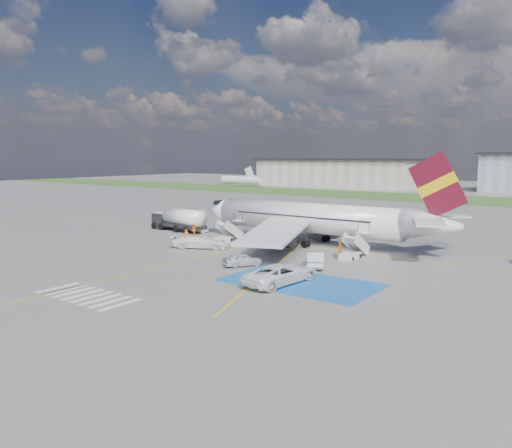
{
  "coord_description": "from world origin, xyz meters",
  "views": [
    {
      "loc": [
        32.8,
        -41.76,
        11.36
      ],
      "look_at": [
        -1.24,
        4.58,
        3.5
      ],
      "focal_mm": 35.0,
      "sensor_mm": 36.0,
      "label": 1
    }
  ],
  "objects_px": {
    "airliner": "(317,219)",
    "car_silver_a": "(243,259)",
    "fuel_tanker": "(179,222)",
    "van_white_a": "(281,270)",
    "car_silver_b": "(315,259)",
    "van_white_b": "(200,240)",
    "gpu_cart": "(200,227)"
  },
  "relations": [
    {
      "from": "van_white_a",
      "to": "van_white_b",
      "type": "height_order",
      "value": "van_white_a"
    },
    {
      "from": "fuel_tanker",
      "to": "car_silver_b",
      "type": "bearing_deg",
      "value": -13.82
    },
    {
      "from": "fuel_tanker",
      "to": "car_silver_b",
      "type": "distance_m",
      "value": 30.67
    },
    {
      "from": "van_white_a",
      "to": "van_white_b",
      "type": "bearing_deg",
      "value": -20.48
    },
    {
      "from": "airliner",
      "to": "gpu_cart",
      "type": "relative_size",
      "value": 16.45
    },
    {
      "from": "fuel_tanker",
      "to": "van_white_b",
      "type": "bearing_deg",
      "value": -30.92
    },
    {
      "from": "van_white_a",
      "to": "car_silver_b",
      "type": "bearing_deg",
      "value": -78.47
    },
    {
      "from": "car_silver_b",
      "to": "van_white_b",
      "type": "bearing_deg",
      "value": -32.1
    },
    {
      "from": "van_white_b",
      "to": "fuel_tanker",
      "type": "bearing_deg",
      "value": 27.67
    },
    {
      "from": "van_white_b",
      "to": "car_silver_a",
      "type": "bearing_deg",
      "value": -142.35
    },
    {
      "from": "gpu_cart",
      "to": "van_white_b",
      "type": "height_order",
      "value": "van_white_b"
    },
    {
      "from": "airliner",
      "to": "fuel_tanker",
      "type": "bearing_deg",
      "value": -174.96
    },
    {
      "from": "gpu_cart",
      "to": "car_silver_a",
      "type": "bearing_deg",
      "value": -33.08
    },
    {
      "from": "car_silver_a",
      "to": "car_silver_b",
      "type": "bearing_deg",
      "value": -116.1
    },
    {
      "from": "car_silver_a",
      "to": "van_white_a",
      "type": "relative_size",
      "value": 0.65
    },
    {
      "from": "van_white_a",
      "to": "airliner",
      "type": "bearing_deg",
      "value": -64.15
    },
    {
      "from": "fuel_tanker",
      "to": "van_white_a",
      "type": "xyz_separation_m",
      "value": [
        30.01,
        -17.19,
        -0.26
      ]
    },
    {
      "from": "gpu_cart",
      "to": "car_silver_a",
      "type": "height_order",
      "value": "gpu_cart"
    },
    {
      "from": "airliner",
      "to": "car_silver_a",
      "type": "bearing_deg",
      "value": -89.58
    },
    {
      "from": "fuel_tanker",
      "to": "van_white_a",
      "type": "relative_size",
      "value": 1.62
    },
    {
      "from": "car_silver_b",
      "to": "van_white_b",
      "type": "distance_m",
      "value": 16.72
    },
    {
      "from": "airliner",
      "to": "van_white_a",
      "type": "distance_m",
      "value": 20.64
    },
    {
      "from": "airliner",
      "to": "van_white_b",
      "type": "distance_m",
      "value": 15.09
    },
    {
      "from": "van_white_a",
      "to": "van_white_b",
      "type": "relative_size",
      "value": 1.18
    },
    {
      "from": "car_silver_b",
      "to": "car_silver_a",
      "type": "bearing_deg",
      "value": 3.93
    },
    {
      "from": "fuel_tanker",
      "to": "car_silver_a",
      "type": "distance_m",
      "value": 26.65
    },
    {
      "from": "airliner",
      "to": "van_white_a",
      "type": "bearing_deg",
      "value": -69.28
    },
    {
      "from": "car_silver_b",
      "to": "gpu_cart",
      "type": "bearing_deg",
      "value": -51.2
    },
    {
      "from": "fuel_tanker",
      "to": "gpu_cart",
      "type": "distance_m",
      "value": 3.85
    },
    {
      "from": "gpu_cart",
      "to": "van_white_b",
      "type": "distance_m",
      "value": 12.75
    },
    {
      "from": "car_silver_a",
      "to": "van_white_b",
      "type": "relative_size",
      "value": 0.77
    },
    {
      "from": "airliner",
      "to": "car_silver_a",
      "type": "xyz_separation_m",
      "value": [
        0.11,
        -15.68,
        -2.7
      ]
    }
  ]
}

